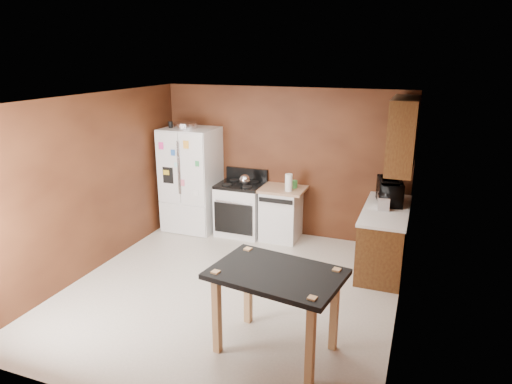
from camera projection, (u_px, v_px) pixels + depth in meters
The scene contains 18 objects.
floor at pixel (230, 290), 6.05m from camera, with size 4.50×4.50×0.00m, color beige.
ceiling at pixel (227, 99), 5.32m from camera, with size 4.50×4.50×0.00m, color white.
wall_back at pixel (283, 162), 7.70m from camera, with size 4.20×4.20×0.00m, color #5E2F18.
wall_front at pixel (116, 282), 3.67m from camera, with size 4.20×4.20×0.00m, color #5E2F18.
wall_left at pixel (92, 185), 6.39m from camera, with size 4.50×4.50×0.00m, color #5E2F18.
wall_right at pixel (405, 222), 4.98m from camera, with size 4.50×4.50×0.00m, color #5E2F18.
roasting_pan at pixel (186, 125), 7.70m from camera, with size 0.40×0.40×0.10m, color silver.
pen_cup at pixel (171, 125), 7.73m from camera, with size 0.07×0.07×0.11m, color black.
kettle at pixel (245, 180), 7.61m from camera, with size 0.18×0.18×0.18m, color silver.
paper_towel at pixel (289, 183), 7.31m from camera, with size 0.12×0.12×0.28m, color white.
green_canister at pixel (294, 184), 7.50m from camera, with size 0.11×0.11×0.12m, color green.
toaster at pixel (383, 202), 6.46m from camera, with size 0.16×0.26×0.19m, color silver.
microwave at pixel (389, 192), 6.68m from camera, with size 0.59×0.40×0.32m, color black.
refrigerator at pixel (191, 179), 7.98m from camera, with size 0.90×0.80×1.80m.
gas_range at pixel (241, 208), 7.85m from camera, with size 0.76×0.68×1.10m.
dishwasher at pixel (281, 213), 7.63m from camera, with size 0.78×0.63×0.89m.
right_cabinets at pixel (389, 208), 6.49m from camera, with size 0.63×1.58×2.45m.
island at pixel (276, 284), 4.62m from camera, with size 1.42×1.05×0.93m.
Camera 1 is at (2.22, -4.94, 3.02)m, focal length 32.00 mm.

